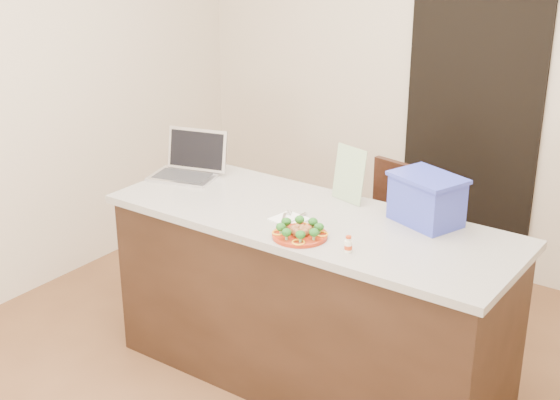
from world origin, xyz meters
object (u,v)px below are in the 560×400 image
Objects in this scene: island at (310,300)px; chair at (393,237)px; laptop at (190,164)px; yogurt_bottle at (348,246)px; blue_box at (427,199)px; napkin at (289,219)px; plate at (300,235)px.

chair is at bearing 85.66° from island.
laptop is at bearing -134.16° from chair.
yogurt_bottle is 0.19× the size of laptop.
yogurt_bottle is 0.52m from blue_box.
island is 5.27× the size of blue_box.
napkin reaches higher than island.
chair reaches higher than island.
yogurt_bottle reaches higher than chair.
plate reaches higher than island.
yogurt_bottle is at bearing -2.36° from plate.
yogurt_bottle reaches higher than island.
blue_box is at bearing 32.40° from napkin.
napkin is 0.97m from chair.
plate is 3.36× the size of yogurt_bottle.
chair reaches higher than plate.
yogurt_bottle is at bearing -85.16° from blue_box.
island is at bearing -132.63° from blue_box.
yogurt_bottle is 0.08× the size of chair.
island is 2.16× the size of chair.
plate is (0.09, -0.23, 0.47)m from island.
laptop is at bearing 163.74° from yogurt_bottle.
plate is 0.64m from blue_box.
chair is (-0.29, 1.03, -0.41)m from yogurt_bottle.
plate is 1.70× the size of napkin.
laptop reaches higher than chair.
plate is at bearing -35.35° from laptop.
laptop is 1.03× the size of blue_box.
plate is 0.21m from napkin.
napkin is at bearing -29.94° from laptop.
island is at bearing -23.15° from laptop.
plate is at bearing 177.64° from yogurt_bottle.
napkin is 0.84m from laptop.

